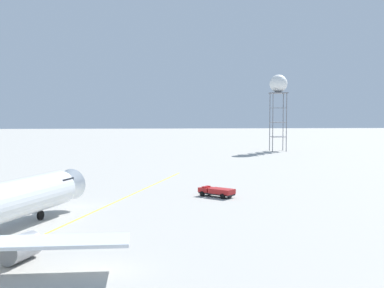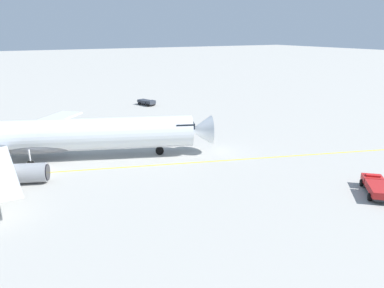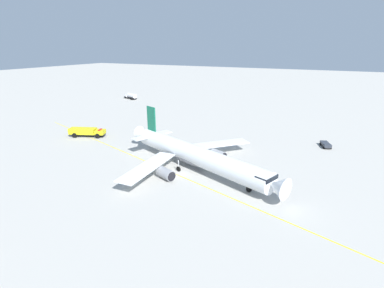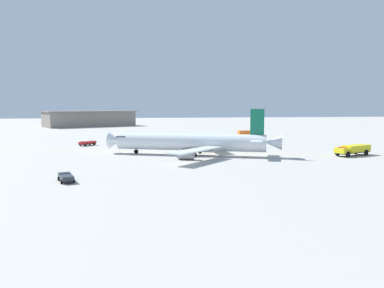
# 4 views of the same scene
# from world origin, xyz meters

# --- Properties ---
(ground_plane) EXTENTS (600.00, 600.00, 0.00)m
(ground_plane) POSITION_xyz_m (0.00, 0.00, 0.00)
(ground_plane) COLOR #ADAAA3
(airliner_main) EXTENTS (34.06, 40.97, 11.22)m
(airliner_main) POSITION_xyz_m (-3.99, 2.02, 3.02)
(airliner_main) COLOR silver
(airliner_main) RESTS_ON ground_plane
(fire_tender_truck) EXTENTS (6.26, 10.52, 2.50)m
(fire_tender_truck) POSITION_xyz_m (-10.87, -36.20, 1.54)
(fire_tender_truck) COLOR #232326
(fire_tender_truck) RESTS_ON ground_plane
(ops_pickup_truck) EXTENTS (5.36, 5.04, 1.41)m
(ops_pickup_truck) POSITION_xyz_m (23.16, 29.65, 0.81)
(ops_pickup_truck) COLOR #232326
(ops_pickup_truck) RESTS_ON ground_plane
(baggage_truck_truck) EXTENTS (4.68, 3.11, 1.22)m
(baggage_truck_truck) POSITION_xyz_m (-31.63, 26.69, 0.72)
(baggage_truck_truck) COLOR #232326
(baggage_truck_truck) RESTS_ON ground_plane
(pushback_tug_truck) EXTENTS (4.00, 4.87, 1.30)m
(pushback_tug_truck) POSITION_xyz_m (33.64, -10.59, 0.80)
(pushback_tug_truck) COLOR #232326
(pushback_tug_truck) RESTS_ON ground_plane
(catering_truck_truck) EXTENTS (3.30, 7.30, 3.10)m
(catering_truck_truck) POSITION_xyz_m (37.14, -24.92, 1.66)
(catering_truck_truck) COLOR #232326
(catering_truck_truck) RESTS_ON ground_plane
(terminal_shed) EXTENTS (42.01, 56.24, 9.23)m
(terminal_shed) POSITION_xyz_m (136.22, 41.15, 4.63)
(terminal_shed) COLOR gray
(terminal_shed) RESTS_ON ground_plane
(taxiway_centreline) EXTENTS (37.31, 116.96, 0.01)m
(taxiway_centreline) POSITION_xyz_m (0.31, -0.25, 0.00)
(taxiway_centreline) COLOR yellow
(taxiway_centreline) RESTS_ON ground_plane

